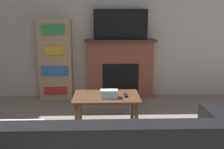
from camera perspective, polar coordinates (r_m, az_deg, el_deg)
The scene contains 7 objects.
wall_back at distance 4.77m, azimuth -1.63°, elevation 11.27°, with size 6.17×0.06×2.70m.
fireplace at distance 4.72m, azimuth 1.82°, elevation 1.28°, with size 1.26×0.28×1.06m.
tv at distance 4.62m, azimuth 1.90°, elevation 10.85°, with size 0.94×0.03×0.52m.
coffee_table at distance 3.41m, azimuth -1.23°, elevation -5.64°, with size 0.85×0.58×0.45m.
tissue_box at distance 3.29m, azimuth -0.65°, elevation -4.21°, with size 0.22×0.12×0.10m.
remote_control at distance 3.38m, azimuth 2.96°, elevation -4.50°, with size 0.04×0.15×0.02m.
bookshelf at distance 4.73m, azimuth -12.14°, elevation 3.18°, with size 0.57×0.29×1.41m.
Camera 1 is at (-0.03, -1.05, 1.42)m, focal length 42.00 mm.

